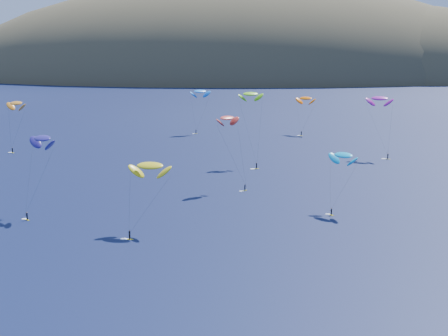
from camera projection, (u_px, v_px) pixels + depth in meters
island at (259, 85)px, 641.21m from camera, size 730.00×300.00×210.00m
kitesurfer_1 at (16, 103)px, 234.67m from camera, size 10.17×10.49×20.67m
kitesurfer_2 at (150, 166)px, 142.78m from camera, size 10.10×12.58×17.27m
kitesurfer_3 at (251, 94)px, 212.78m from camera, size 8.97×15.06×25.97m
kitesurfer_4 at (200, 91)px, 277.54m from camera, size 10.13×9.27×20.85m
kitesurfer_5 at (343, 155)px, 157.70m from camera, size 8.40×11.05×16.34m
kitesurfer_6 at (380, 98)px, 225.09m from camera, size 10.33×12.19×23.47m
kitesurfer_9 at (227, 118)px, 179.72m from camera, size 9.81×10.11×22.32m
kitesurfer_10 at (42, 138)px, 156.24m from camera, size 9.70×14.90×21.02m
kitesurfer_11 at (306, 98)px, 275.95m from camera, size 9.81×13.29×17.93m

